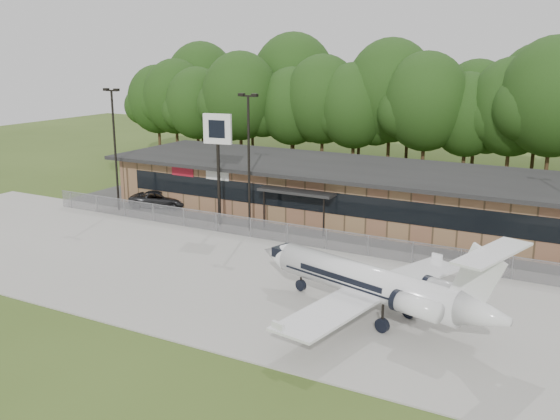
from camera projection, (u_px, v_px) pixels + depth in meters
The scene contains 11 objects.
ground at pixel (162, 328), 30.58m from camera, with size 160.00×160.00×0.00m, color #394F1C.
apron at pixel (247, 277), 37.37m from camera, with size 64.00×18.00×0.08m, color #9E9B93.
parking_lot at pixel (327, 230), 47.15m from camera, with size 50.00×9.00×0.06m, color #383835.
terminal at pixel (350, 191), 50.39m from camera, with size 41.00×11.65×4.30m.
fence at pixel (300, 235), 43.14m from camera, with size 46.00×0.04×1.52m.
treeline at pixel (419, 107), 64.42m from camera, with size 72.00×12.00×15.00m, color #1D3510, non-canonical shape.
light_pole_left at pixel (115, 141), 51.49m from camera, with size 1.55×0.30×10.23m.
light_pole_mid at pixel (249, 152), 45.44m from camera, with size 1.55×0.30×10.23m.
business_jet at pixel (375, 285), 31.16m from camera, with size 14.98×13.45×5.08m.
suv at pixel (161, 199), 53.84m from camera, with size 2.42×5.24×1.46m, color #2D2D2F.
pole_sign at pixel (218, 141), 46.89m from camera, with size 2.27×0.58×8.63m.
Camera 1 is at (18.63, -21.94, 13.18)m, focal length 40.00 mm.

